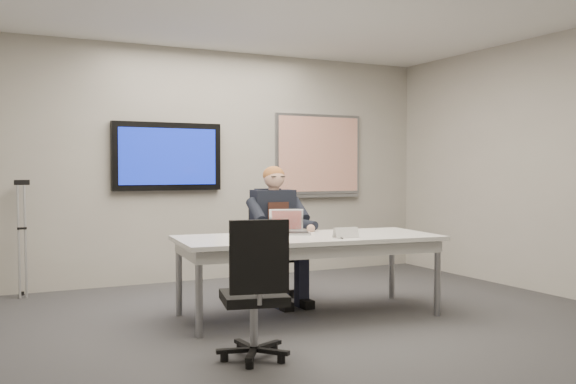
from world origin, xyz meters
name	(u,v)px	position (x,y,z in m)	size (l,w,h in m)	color
floor	(329,336)	(0.00, 0.00, 0.00)	(6.00, 6.00, 0.02)	#333335
wall_back	(206,165)	(0.00, 3.00, 1.40)	(6.00, 0.02, 2.80)	#A39F93
conference_table	(308,245)	(0.19, 0.72, 0.65)	(2.48, 1.23, 0.74)	white
tv_display	(167,157)	(-0.50, 2.95, 1.50)	(1.30, 0.09, 0.80)	black
whiteboard	(319,156)	(1.55, 2.97, 1.53)	(1.25, 0.08, 1.10)	gray
office_chair_far	(271,269)	(0.22, 1.60, 0.31)	(0.56, 0.56, 1.00)	black
office_chair_near	(255,317)	(-0.81, -0.36, 0.31)	(0.58, 0.58, 1.01)	black
seated_person	(281,248)	(0.21, 1.35, 0.56)	(0.44, 0.75, 1.38)	#1D1F30
crutch	(22,237)	(-2.11, 2.83, 0.63)	(0.17, 0.26, 1.27)	#A9ABB0
laptop	(290,228)	(0.13, 0.97, 0.79)	(0.39, 0.42, 0.23)	#B3B3B5
name_tent	(346,232)	(0.42, 0.44, 0.78)	(0.23, 0.07, 0.09)	silver
pen	(341,238)	(0.35, 0.41, 0.74)	(0.01, 0.01, 0.14)	black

